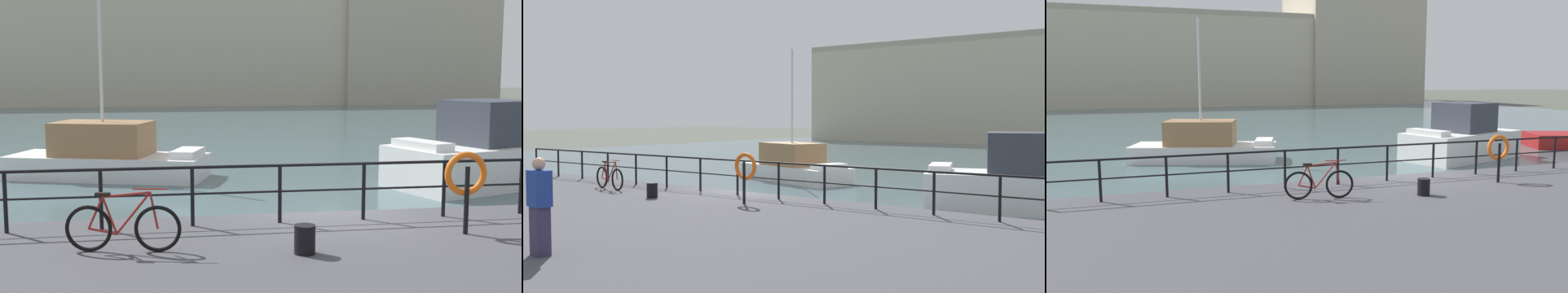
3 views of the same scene
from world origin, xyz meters
The scene contains 10 objects.
ground_plane centered at (0.00, 0.00, 0.00)m, with size 240.00×240.00×0.00m, color #4C5147.
water_basin centered at (0.00, 30.20, 0.01)m, with size 80.00×60.00×0.01m, color #476066.
quay_promenade centered at (0.00, -6.50, 0.41)m, with size 56.00×13.00×0.82m, color #47474C.
moored_cabin_cruiser centered at (6.60, 6.36, 0.98)m, with size 6.40×4.48×2.66m.
moored_harbor_tender centered at (-5.02, 9.67, 0.74)m, with size 6.93×4.23×6.51m.
quay_railing centered at (1.20, -0.75, 1.55)m, with size 23.66×0.07×1.08m.
parked_bicycle centered at (-3.86, -2.21, 1.20)m, with size 1.75×0.36×0.98m.
mooring_bollard centered at (-1.16, -2.74, 1.04)m, with size 0.32×0.32×0.44m, color black.
life_ring_stand centered at (1.78, -1.99, 1.79)m, with size 0.75×0.16×1.40m.
standing_person centered at (3.01, -8.84, 1.68)m, with size 0.48×0.35×1.69m.
Camera 2 is at (12.52, -14.56, 3.21)m, focal length 41.75 mm.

